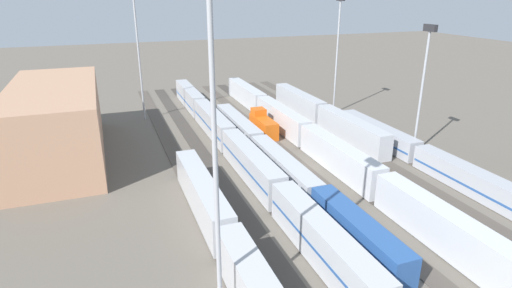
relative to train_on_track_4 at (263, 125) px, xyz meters
name	(u,v)px	position (x,y,z in m)	size (l,w,h in m)	color
ground_plane	(302,168)	(-19.09, 0.00, -2.16)	(400.00, 400.00, 0.00)	#60594F
track_bed_0	(396,153)	(-19.09, -20.00, -2.10)	(140.00, 2.80, 0.12)	#4C443D
track_bed_1	(374,156)	(-19.09, -15.00, -2.10)	(140.00, 2.80, 0.12)	#4C443D
track_bed_2	(351,160)	(-19.09, -10.00, -2.10)	(140.00, 2.80, 0.12)	#4C443D
track_bed_3	(327,163)	(-19.09, -5.00, -2.10)	(140.00, 2.80, 0.12)	#3D3833
track_bed_4	(302,167)	(-19.09, 0.00, -2.10)	(140.00, 2.80, 0.12)	#4C443D
track_bed_5	(276,171)	(-19.09, 5.00, -2.10)	(140.00, 2.80, 0.12)	#4C443D
track_bed_6	(248,175)	(-19.09, 10.00, -2.10)	(140.00, 2.80, 0.12)	#3D3833
track_bed_7	(220,180)	(-19.09, 15.00, -2.10)	(140.00, 2.80, 0.12)	#3D3833
track_bed_8	(190,184)	(-19.09, 20.00, -2.10)	(140.00, 2.80, 0.12)	#4C443D
train_on_track_4	(263,125)	(0.00, 0.00, 0.00)	(10.00, 3.00, 5.00)	#D85914
train_on_track_1	(322,115)	(1.30, -15.00, 0.46)	(47.20, 3.00, 5.00)	#B7BABF
train_on_track_8	(227,241)	(-40.43, 20.00, 0.46)	(47.20, 3.00, 5.00)	#B7BABF
train_on_track_6	(251,164)	(-20.42, 10.00, 0.45)	(119.80, 3.06, 5.00)	#B7BABF
train_on_track_0	(462,175)	(-34.80, -20.00, -0.07)	(66.40, 3.06, 4.40)	#285193
train_on_track_3	(339,157)	(-22.76, -5.00, 0.46)	(119.80, 3.00, 5.00)	silver
train_on_track_5	(280,164)	(-20.64, 5.00, -0.04)	(66.40, 3.00, 4.40)	#285193
light_mast_0	(338,41)	(9.50, -22.77, 15.69)	(2.80, 0.70, 28.14)	#9EA0A5
light_mast_1	(137,34)	(20.62, 22.64, 17.84)	(2.80, 0.70, 32.13)	#9EA0A5
light_mast_2	(424,73)	(-20.39, -22.86, 13.33)	(2.80, 0.70, 23.86)	#9EA0A5
light_mast_3	(213,114)	(-49.27, 23.31, 18.22)	(2.80, 0.70, 32.85)	#9EA0A5
maintenance_shed	(57,122)	(1.14, 39.88, 4.54)	(37.96, 14.84, 13.40)	tan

